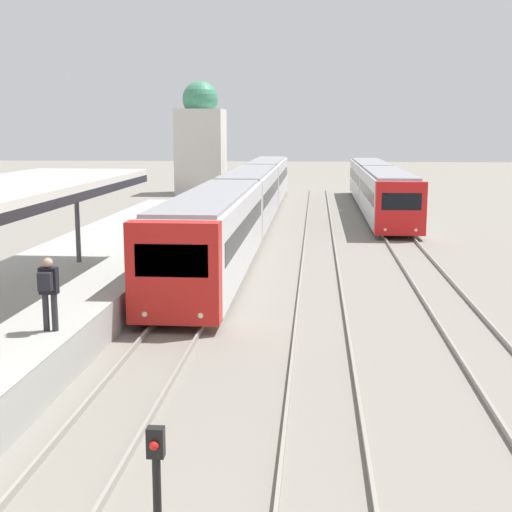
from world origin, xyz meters
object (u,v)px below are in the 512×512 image
(person_on_platform, at_px, (48,288))
(train_far, at_px, (378,186))
(train_near, at_px, (249,195))
(signal_post_near, at_px, (157,495))

(person_on_platform, xyz_separation_m, train_far, (10.11, 34.41, -0.31))
(person_on_platform, xyz_separation_m, train_near, (2.09, 25.68, -0.25))
(train_near, xyz_separation_m, signal_post_near, (2.01, -33.13, -0.46))
(person_on_platform, bearing_deg, train_far, 73.63)
(train_far, bearing_deg, signal_post_near, -98.17)
(train_near, bearing_deg, person_on_platform, -94.65)
(person_on_platform, height_order, train_near, train_near)
(train_near, height_order, train_far, train_near)
(train_near, height_order, signal_post_near, train_near)
(person_on_platform, height_order, signal_post_near, person_on_platform)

